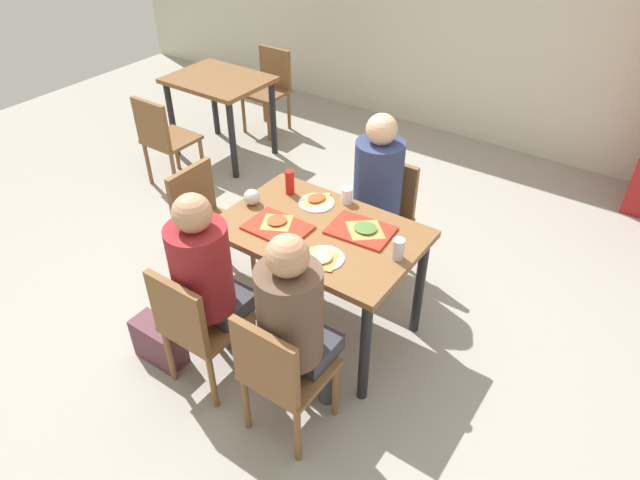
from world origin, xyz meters
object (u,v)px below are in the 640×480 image
object	(u,v)px
paper_plate_center	(316,203)
plastic_cup_a	(347,195)
person_far_side	(375,189)
person_in_brown_jacket	(295,319)
chair_left_end	(205,217)
background_chair_near	(163,136)
pizza_slice_a	(277,221)
pizza_slice_c	(316,199)
chair_far_side	(383,211)
main_table	(320,244)
soda_can	(398,249)
chair_near_left	(195,323)
person_in_red	(208,275)
chair_near_right	(279,371)
pizza_slice_d	(321,258)
pizza_slice_b	(365,229)
background_chair_far	(270,84)
tray_red_far	(361,230)
condiment_bottle	(290,182)
plastic_cup_b	(289,253)
foil_bundle	(252,197)
handbag	(159,342)
paper_plate_near_edge	(324,258)
tray_red_near	(278,227)
background_table	(220,92)

from	to	relation	value
paper_plate_center	plastic_cup_a	world-z (taller)	plastic_cup_a
person_far_side	person_in_brown_jacket	bearing A→B (deg)	-76.99
chair_left_end	background_chair_near	world-z (taller)	same
person_in_brown_jacket	pizza_slice_a	size ratio (longest dim) A/B	5.89
person_far_side	pizza_slice_a	world-z (taller)	person_far_side
pizza_slice_c	plastic_cup_a	bearing A→B (deg)	30.40
chair_far_side	main_table	bearing A→B (deg)	-90.00
plastic_cup_a	soda_can	world-z (taller)	soda_can
chair_near_left	person_in_red	distance (m)	0.28
chair_far_side	pizza_slice_c	world-z (taller)	chair_far_side
chair_near_right	pizza_slice_d	bearing A→B (deg)	103.01
pizza_slice_b	pizza_slice_a	bearing A→B (deg)	-153.38
person_in_red	main_table	bearing A→B (deg)	65.19
paper_plate_center	background_chair_far	distance (m)	2.79
tray_red_far	condiment_bottle	bearing A→B (deg)	170.61
chair_left_end	person_far_side	xyz separation A→B (m)	(0.97, 0.63, 0.25)
pizza_slice_c	plastic_cup_a	xyz separation A→B (m)	(0.16, 0.09, 0.03)
plastic_cup_a	background_chair_far	bearing A→B (deg)	139.05
person_far_side	pizza_slice_c	distance (m)	0.44
chair_near_right	pizza_slice_a	world-z (taller)	chair_near_right
plastic_cup_b	foil_bundle	distance (m)	0.61
person_far_side	background_chair_far	world-z (taller)	person_far_side
person_in_red	handbag	world-z (taller)	person_in_red
main_table	paper_plate_center	distance (m)	0.30
paper_plate_center	pizza_slice_a	bearing A→B (deg)	-100.25
condiment_bottle	handbag	distance (m)	1.26
chair_near_right	condiment_bottle	size ratio (longest dim) A/B	5.22
pizza_slice_b	pizza_slice_c	xyz separation A→B (m)	(-0.42, 0.11, -0.01)
person_far_side	paper_plate_near_edge	size ratio (longest dim) A/B	5.66
pizza_slice_d	background_chair_near	bearing A→B (deg)	158.21
main_table	background_chair_far	size ratio (longest dim) A/B	1.39
chair_near_right	person_in_red	world-z (taller)	person_in_red
tray_red_near	soda_can	size ratio (longest dim) A/B	2.95
chair_near_right	background_table	world-z (taller)	chair_near_right
pizza_slice_d	background_chair_far	size ratio (longest dim) A/B	0.29
person_far_side	chair_near_right	bearing A→B (deg)	-78.25
tray_red_far	plastic_cup_a	size ratio (longest dim) A/B	3.60
chair_near_right	paper_plate_center	world-z (taller)	chair_near_right
tray_red_far	soda_can	world-z (taller)	soda_can
background_table	foil_bundle	bearing A→B (deg)	-41.25
tray_red_near	background_chair_near	distance (m)	2.13
foil_bundle	background_table	bearing A→B (deg)	138.75
soda_can	person_far_side	bearing A→B (deg)	129.03
main_table	foil_bundle	distance (m)	0.52
background_table	background_chair_near	distance (m)	0.75
plastic_cup_a	condiment_bottle	size ratio (longest dim) A/B	0.62
chair_left_end	pizza_slice_d	xyz separation A→B (m)	(1.13, -0.23, 0.31)
soda_can	background_chair_far	xyz separation A→B (m)	(-2.64, 2.14, -0.35)
person_in_brown_jacket	paper_plate_near_edge	xyz separation A→B (m)	(-0.12, 0.42, 0.05)
background_chair_near	chair_left_end	bearing A→B (deg)	-30.45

